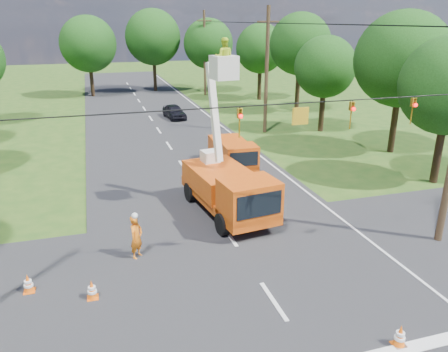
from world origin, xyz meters
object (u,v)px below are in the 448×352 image
object	(u,v)px
traffic_cone_7	(226,154)
tree_far_c	(208,44)
ground_worker	(136,237)
traffic_cone_1	(400,336)
tree_far_a	(88,44)
pole_right_far	(205,53)
bucket_truck	(228,181)
traffic_cone_4	(92,290)
traffic_cone_5	(28,283)
pole_right_mid	(267,70)
tree_right_c	(325,67)
tree_right_e	(260,49)
traffic_cone_3	(261,180)
tree_far_b	(153,37)
tree_right_b	(403,59)
second_truck	(233,153)
traffic_cone_2	(211,196)
tree_right_d	(300,44)
distant_car	(174,112)

from	to	relation	value
traffic_cone_7	tree_far_c	size ratio (longest dim) A/B	0.08
traffic_cone_7	ground_worker	bearing A→B (deg)	-122.04
traffic_cone_1	tree_far_a	world-z (taller)	tree_far_a
pole_right_far	bucket_truck	bearing A→B (deg)	-102.71
traffic_cone_4	traffic_cone_5	distance (m)	2.35
pole_right_mid	tree_right_c	xyz separation A→B (m)	(4.70, -1.00, 0.21)
pole_right_mid	tree_right_e	distance (m)	15.92
traffic_cone_3	tree_right_e	xyz separation A→B (m)	(10.24, 26.76, 5.45)
traffic_cone_5	tree_far_b	world-z (taller)	tree_far_b
tree_right_e	traffic_cone_4	bearing A→B (deg)	-119.24
ground_worker	tree_right_b	xyz separation A→B (m)	(19.05, 9.70, 5.53)
second_truck	tree_far_a	size ratio (longest dim) A/B	0.57
bucket_truck	tree_right_c	distance (m)	18.99
tree_far_b	traffic_cone_4	bearing A→B (deg)	-101.08
traffic_cone_2	ground_worker	bearing A→B (deg)	-133.55
traffic_cone_4	tree_right_d	xyz separation A→B (m)	(20.62, 27.04, 6.32)
second_truck	pole_right_far	xyz separation A→B (m)	(5.52, 28.30, 4.07)
traffic_cone_7	pole_right_far	xyz separation A→B (m)	(5.35, 26.21, 4.75)
traffic_cone_3	pole_right_far	xyz separation A→B (m)	(4.94, 31.76, 4.75)
pole_right_mid	tree_right_c	bearing A→B (deg)	-12.01
ground_worker	tree_far_a	distance (m)	41.06
traffic_cone_7	tree_right_c	bearing A→B (deg)	27.38
ground_worker	traffic_cone_3	distance (m)	9.67
pole_right_far	tree_right_d	xyz separation A→B (m)	(6.30, -13.00, 1.57)
second_truck	tree_right_d	bearing A→B (deg)	54.86
distant_car	tree_far_a	size ratio (longest dim) A/B	0.41
distant_car	traffic_cone_2	xyz separation A→B (m)	(-2.00, -20.74, -0.30)
pole_right_mid	pole_right_far	bearing A→B (deg)	90.00
bucket_truck	tree_far_a	xyz separation A→B (m)	(-5.65, 37.80, 4.47)
tree_right_e	distant_car	bearing A→B (deg)	-147.18
second_truck	traffic_cone_3	size ratio (longest dim) A/B	7.62
tree_right_e	tree_far_a	xyz separation A→B (m)	(-18.80, 8.00, 0.38)
traffic_cone_1	pole_right_far	bearing A→B (deg)	82.62
second_truck	pole_right_mid	size ratio (longest dim) A/B	0.54
traffic_cone_4	tree_right_e	world-z (taller)	tree_right_e
tree_right_c	tree_far_a	world-z (taller)	tree_far_a
second_truck	pole_right_far	distance (m)	29.12
traffic_cone_5	pole_right_mid	bearing A→B (deg)	49.17
pole_right_mid	tree_far_a	distance (m)	26.69
distant_car	tree_far_a	distance (m)	17.94
traffic_cone_3	tree_right_b	distance (m)	13.48
tree_far_a	traffic_cone_7	bearing A→B (deg)	-74.41
pole_right_far	tree_far_b	xyz separation A→B (m)	(-5.50, 5.00, 1.70)
distant_car	traffic_cone_4	bearing A→B (deg)	-112.87
traffic_cone_3	tree_far_a	bearing A→B (deg)	103.84
traffic_cone_3	traffic_cone_2	bearing A→B (deg)	-156.55
traffic_cone_1	tree_far_c	xyz separation A→B (m)	(6.83, 47.00, 5.70)
second_truck	tree_far_a	distance (m)	32.71
traffic_cone_2	second_truck	bearing A→B (deg)	60.68
traffic_cone_2	traffic_cone_3	world-z (taller)	same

